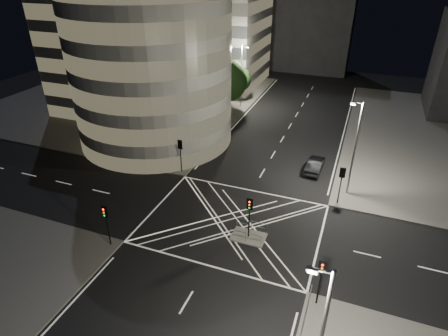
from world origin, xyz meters
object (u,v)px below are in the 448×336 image
at_px(traffic_signal_nl, 106,218).
at_px(sedan, 315,165).
at_px(traffic_signal_fr, 341,179).
at_px(traffic_signal_fl, 180,150).
at_px(traffic_signal_nr, 321,275).
at_px(traffic_signal_island, 250,211).
at_px(street_lamp_left_near, 194,112).
at_px(central_island, 248,237).
at_px(street_lamp_left_far, 242,74).
at_px(street_lamp_right_far, 355,147).

distance_m(traffic_signal_nl, sedan, 24.34).
bearing_deg(traffic_signal_fr, traffic_signal_fl, 180.00).
bearing_deg(traffic_signal_nr, traffic_signal_island, 142.07).
xyz_separation_m(traffic_signal_nr, sedan, (-3.25, 19.54, -2.14)).
height_order(traffic_signal_nl, street_lamp_left_near, street_lamp_left_near).
distance_m(traffic_signal_nl, street_lamp_left_near, 18.99).
relative_size(traffic_signal_fr, traffic_signal_nr, 1.00).
bearing_deg(central_island, traffic_signal_fl, 142.46).
bearing_deg(street_lamp_left_near, traffic_signal_fr, -15.92).
relative_size(central_island, street_lamp_left_far, 0.30).
relative_size(central_island, traffic_signal_nl, 0.75).
bearing_deg(street_lamp_left_far, street_lamp_left_near, -90.00).
height_order(traffic_signal_fl, traffic_signal_nr, same).
height_order(traffic_signal_nl, traffic_signal_fr, same).
xyz_separation_m(traffic_signal_nl, street_lamp_right_far, (18.24, 15.80, 2.63)).
height_order(street_lamp_left_near, street_lamp_left_far, same).
distance_m(traffic_signal_fl, traffic_signal_nl, 13.60).
bearing_deg(central_island, street_lamp_left_near, 130.27).
bearing_deg(traffic_signal_nr, central_island, 142.07).
bearing_deg(central_island, traffic_signal_nl, -153.86).
xyz_separation_m(traffic_signal_island, street_lamp_left_far, (-11.44, 31.50, 2.63)).
distance_m(traffic_signal_nr, traffic_signal_island, 8.62).
xyz_separation_m(traffic_signal_nr, traffic_signal_island, (-6.80, 5.30, 0.00)).
height_order(traffic_signal_fr, street_lamp_left_far, street_lamp_left_far).
distance_m(traffic_signal_fl, traffic_signal_fr, 17.60).
xyz_separation_m(central_island, sedan, (3.55, 14.24, 0.70)).
height_order(traffic_signal_nl, street_lamp_right_far, street_lamp_right_far).
relative_size(central_island, street_lamp_right_far, 0.30).
height_order(traffic_signal_fl, traffic_signal_fr, same).
distance_m(street_lamp_left_near, street_lamp_left_far, 18.00).
relative_size(traffic_signal_fl, street_lamp_right_far, 0.40).
distance_m(traffic_signal_fr, sedan, 7.10).
distance_m(traffic_signal_nr, street_lamp_left_near, 26.32).
xyz_separation_m(central_island, street_lamp_right_far, (7.44, 10.50, 5.47)).
bearing_deg(street_lamp_right_far, sedan, 136.10).
bearing_deg(traffic_signal_island, street_lamp_left_far, 109.95).
relative_size(traffic_signal_fl, traffic_signal_fr, 1.00).
distance_m(central_island, traffic_signal_fr, 11.10).
bearing_deg(traffic_signal_fr, traffic_signal_island, -129.33).
bearing_deg(traffic_signal_nl, traffic_signal_fl, 90.00).
relative_size(central_island, traffic_signal_island, 0.75).
relative_size(central_island, sedan, 0.64).
height_order(traffic_signal_island, street_lamp_right_far, street_lamp_right_far).
bearing_deg(traffic_signal_island, central_island, 0.00).
bearing_deg(traffic_signal_island, street_lamp_left_near, 130.27).
bearing_deg(traffic_signal_island, traffic_signal_fr, 50.67).
bearing_deg(street_lamp_right_far, traffic_signal_nr, -92.30).
xyz_separation_m(traffic_signal_nl, street_lamp_left_far, (-0.64, 36.80, 2.63)).
distance_m(traffic_signal_fl, street_lamp_left_near, 5.86).
distance_m(traffic_signal_nr, sedan, 19.92).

